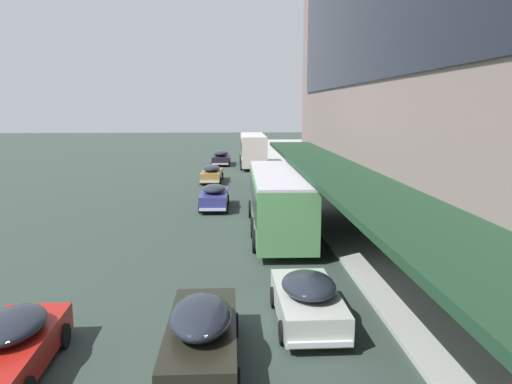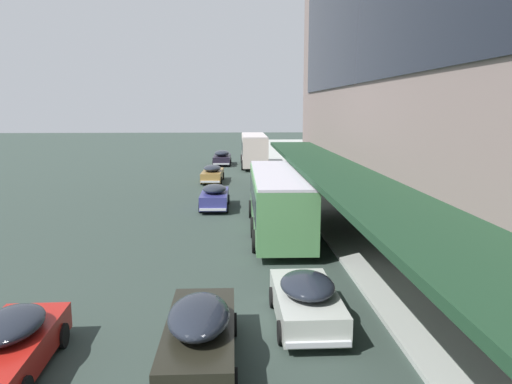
{
  "view_description": "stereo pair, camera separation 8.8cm",
  "coord_description": "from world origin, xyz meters",
  "px_view_note": "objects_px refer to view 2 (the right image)",
  "views": [
    {
      "loc": [
        1.56,
        -4.61,
        6.21
      ],
      "look_at": [
        2.81,
        19.43,
        2.11
      ],
      "focal_mm": 35.0,
      "sensor_mm": 36.0,
      "label": 1
    },
    {
      "loc": [
        1.65,
        -4.61,
        6.21
      ],
      "look_at": [
        2.81,
        19.43,
        2.11
      ],
      "focal_mm": 35.0,
      "sensor_mm": 36.0,
      "label": 2
    }
  ],
  "objects_px": {
    "sedan_trailing_mid": "(200,333)",
    "sedan_second_near": "(212,173)",
    "sedan_second_mid": "(215,196)",
    "sedan_far_back": "(306,299)",
    "transit_bus_kerbside_front": "(254,148)",
    "sedan_oncoming_rear": "(8,345)",
    "sedan_oncoming_front": "(222,158)",
    "transit_bus_kerbside_rear": "(278,198)"
  },
  "relations": [
    {
      "from": "sedan_second_mid",
      "to": "sedan_oncoming_rear",
      "type": "distance_m",
      "value": 19.7
    },
    {
      "from": "sedan_second_near",
      "to": "sedan_second_mid",
      "type": "bearing_deg",
      "value": -87.15
    },
    {
      "from": "sedan_second_near",
      "to": "sedan_oncoming_rear",
      "type": "bearing_deg",
      "value": -96.81
    },
    {
      "from": "sedan_second_mid",
      "to": "sedan_far_back",
      "type": "bearing_deg",
      "value": -79.27
    },
    {
      "from": "sedan_far_back",
      "to": "sedan_oncoming_rear",
      "type": "relative_size",
      "value": 0.96
    },
    {
      "from": "transit_bus_kerbside_rear",
      "to": "sedan_oncoming_front",
      "type": "xyz_separation_m",
      "value": [
        -3.34,
        30.07,
        -0.98
      ]
    },
    {
      "from": "sedan_trailing_mid",
      "to": "sedan_oncoming_rear",
      "type": "height_order",
      "value": "sedan_trailing_mid"
    },
    {
      "from": "transit_bus_kerbside_front",
      "to": "sedan_oncoming_rear",
      "type": "distance_m",
      "value": 41.94
    },
    {
      "from": "transit_bus_kerbside_front",
      "to": "transit_bus_kerbside_rear",
      "type": "xyz_separation_m",
      "value": [
        -0.06,
        -28.27,
        -0.17
      ]
    },
    {
      "from": "transit_bus_kerbside_front",
      "to": "sedan_oncoming_rear",
      "type": "height_order",
      "value": "transit_bus_kerbside_front"
    },
    {
      "from": "transit_bus_kerbside_front",
      "to": "sedan_oncoming_rear",
      "type": "relative_size",
      "value": 2.18
    },
    {
      "from": "sedan_far_back",
      "to": "sedan_oncoming_front",
      "type": "xyz_separation_m",
      "value": [
        -3.18,
        40.64,
        0.04
      ]
    },
    {
      "from": "sedan_second_mid",
      "to": "sedan_oncoming_front",
      "type": "height_order",
      "value": "sedan_oncoming_front"
    },
    {
      "from": "transit_bus_kerbside_rear",
      "to": "sedan_second_near",
      "type": "xyz_separation_m",
      "value": [
        -3.91,
        17.43,
        -1.03
      ]
    },
    {
      "from": "sedan_oncoming_rear",
      "to": "transit_bus_kerbside_front",
      "type": "bearing_deg",
      "value": 79.56
    },
    {
      "from": "sedan_far_back",
      "to": "sedan_oncoming_rear",
      "type": "height_order",
      "value": "sedan_far_back"
    },
    {
      "from": "sedan_far_back",
      "to": "sedan_oncoming_rear",
      "type": "xyz_separation_m",
      "value": [
        -7.38,
        -2.38,
        -0.04
      ]
    },
    {
      "from": "transit_bus_kerbside_rear",
      "to": "sedan_oncoming_front",
      "type": "relative_size",
      "value": 2.14
    },
    {
      "from": "sedan_trailing_mid",
      "to": "sedan_oncoming_front",
      "type": "bearing_deg",
      "value": 90.35
    },
    {
      "from": "transit_bus_kerbside_front",
      "to": "sedan_second_near",
      "type": "xyz_separation_m",
      "value": [
        -3.96,
        -10.84,
        -1.2
      ]
    },
    {
      "from": "sedan_second_near",
      "to": "sedan_oncoming_front",
      "type": "xyz_separation_m",
      "value": [
        0.57,
        12.64,
        0.06
      ]
    },
    {
      "from": "sedan_second_near",
      "to": "sedan_oncoming_rear",
      "type": "height_order",
      "value": "sedan_second_near"
    },
    {
      "from": "transit_bus_kerbside_front",
      "to": "sedan_far_back",
      "type": "relative_size",
      "value": 2.27
    },
    {
      "from": "sedan_second_mid",
      "to": "transit_bus_kerbside_front",
      "type": "bearing_deg",
      "value": 81.18
    },
    {
      "from": "transit_bus_kerbside_front",
      "to": "sedan_trailing_mid",
      "type": "height_order",
      "value": "transit_bus_kerbside_front"
    },
    {
      "from": "transit_bus_kerbside_rear",
      "to": "sedan_oncoming_rear",
      "type": "relative_size",
      "value": 2.39
    },
    {
      "from": "transit_bus_kerbside_front",
      "to": "sedan_oncoming_front",
      "type": "xyz_separation_m",
      "value": [
        -3.4,
        1.8,
        -1.15
      ]
    },
    {
      "from": "transit_bus_kerbside_rear",
      "to": "sedan_second_near",
      "type": "distance_m",
      "value": 17.89
    },
    {
      "from": "transit_bus_kerbside_front",
      "to": "transit_bus_kerbside_rear",
      "type": "height_order",
      "value": "transit_bus_kerbside_front"
    },
    {
      "from": "transit_bus_kerbside_rear",
      "to": "sedan_second_mid",
      "type": "distance_m",
      "value": 7.2
    },
    {
      "from": "sedan_second_mid",
      "to": "sedan_oncoming_rear",
      "type": "height_order",
      "value": "sedan_second_mid"
    },
    {
      "from": "sedan_second_near",
      "to": "sedan_oncoming_rear",
      "type": "relative_size",
      "value": 1.08
    },
    {
      "from": "sedan_far_back",
      "to": "sedan_second_near",
      "type": "height_order",
      "value": "sedan_far_back"
    },
    {
      "from": "sedan_trailing_mid",
      "to": "transit_bus_kerbside_rear",
      "type": "bearing_deg",
      "value": 76.45
    },
    {
      "from": "sedan_second_mid",
      "to": "sedan_oncoming_front",
      "type": "relative_size",
      "value": 0.89
    },
    {
      "from": "sedan_trailing_mid",
      "to": "sedan_second_near",
      "type": "bearing_deg",
      "value": 91.58
    },
    {
      "from": "sedan_trailing_mid",
      "to": "sedan_oncoming_rear",
      "type": "xyz_separation_m",
      "value": [
        -4.46,
        -0.2,
        -0.1
      ]
    },
    {
      "from": "transit_bus_kerbside_front",
      "to": "sedan_oncoming_front",
      "type": "relative_size",
      "value": 1.95
    },
    {
      "from": "transit_bus_kerbside_front",
      "to": "transit_bus_kerbside_rear",
      "type": "relative_size",
      "value": 0.91
    },
    {
      "from": "sedan_trailing_mid",
      "to": "sedan_second_near",
      "type": "height_order",
      "value": "sedan_trailing_mid"
    },
    {
      "from": "sedan_far_back",
      "to": "sedan_oncoming_rear",
      "type": "distance_m",
      "value": 7.76
    },
    {
      "from": "sedan_trailing_mid",
      "to": "sedan_second_near",
      "type": "xyz_separation_m",
      "value": [
        -0.83,
        30.19,
        -0.08
      ]
    }
  ]
}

